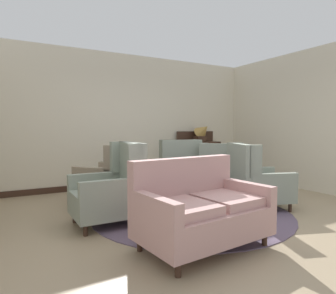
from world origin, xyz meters
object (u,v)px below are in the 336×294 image
(sideboard, at_px, (199,159))
(armchair_foreground_right, at_px, (112,191))
(armchair_near_sideboard, at_px, (224,173))
(porcelain_vase, at_px, (191,169))
(gramophone, at_px, (203,132))
(side_table, at_px, (248,175))
(settee, at_px, (200,210))
(armchair_back_corner, at_px, (254,181))
(armchair_near_window, at_px, (177,171))
(coffee_table, at_px, (188,183))
(armchair_far_left, at_px, (113,179))

(sideboard, bearing_deg, armchair_foreground_right, -143.45)
(armchair_foreground_right, height_order, armchair_near_sideboard, armchair_foreground_right)
(sideboard, bearing_deg, porcelain_vase, -127.59)
(armchair_foreground_right, height_order, gramophone, gramophone)
(side_table, distance_m, gramophone, 2.12)
(settee, height_order, armchair_back_corner, armchair_back_corner)
(settee, relative_size, armchair_near_sideboard, 1.26)
(settee, height_order, armchair_near_window, armchair_near_window)
(sideboard, bearing_deg, coffee_table, -128.57)
(armchair_near_window, height_order, sideboard, sideboard)
(armchair_far_left, xyz_separation_m, gramophone, (2.68, 1.12, 0.79))
(armchair_far_left, xyz_separation_m, sideboard, (2.63, 1.21, 0.12))
(porcelain_vase, xyz_separation_m, sideboard, (1.67, 2.18, -0.12))
(armchair_near_window, height_order, armchair_back_corner, armchair_near_window)
(armchair_near_window, bearing_deg, sideboard, -129.99)
(coffee_table, xyz_separation_m, side_table, (1.39, 0.13, 0.00))
(armchair_near_window, relative_size, gramophone, 2.08)
(sideboard, relative_size, gramophone, 2.37)
(armchair_near_sideboard, relative_size, side_table, 1.57)
(armchair_near_sideboard, relative_size, gramophone, 2.26)
(porcelain_vase, bearing_deg, sideboard, 52.41)
(porcelain_vase, bearing_deg, side_table, 6.29)
(armchair_foreground_right, relative_size, armchair_near_sideboard, 0.94)
(porcelain_vase, height_order, gramophone, gramophone)
(armchair_near_window, height_order, armchair_far_left, armchair_near_window)
(coffee_table, distance_m, side_table, 1.40)
(armchair_back_corner, bearing_deg, armchair_near_window, 36.56)
(armchair_near_sideboard, bearing_deg, armchair_back_corner, 133.29)
(coffee_table, relative_size, sideboard, 0.81)
(coffee_table, distance_m, gramophone, 2.83)
(settee, distance_m, armchair_near_window, 2.85)
(coffee_table, xyz_separation_m, settee, (-0.69, -1.31, -0.03))
(porcelain_vase, bearing_deg, armchair_back_corner, -20.15)
(side_table, bearing_deg, gramophone, 79.08)
(armchair_foreground_right, height_order, armchair_back_corner, armchair_foreground_right)
(coffee_table, bearing_deg, settee, -117.66)
(coffee_table, relative_size, armchair_near_sideboard, 0.84)
(gramophone, bearing_deg, armchair_near_sideboard, -110.61)
(porcelain_vase, bearing_deg, armchair_far_left, 134.73)
(armchair_far_left, bearing_deg, side_table, 123.54)
(coffee_table, height_order, sideboard, sideboard)
(armchair_back_corner, bearing_deg, sideboard, 4.91)
(porcelain_vase, relative_size, armchair_near_window, 0.32)
(armchair_near_window, height_order, side_table, armchair_near_window)
(coffee_table, bearing_deg, armchair_near_sideboard, 25.31)
(armchair_far_left, bearing_deg, porcelain_vase, 97.80)
(armchair_near_sideboard, relative_size, armchair_near_window, 1.09)
(armchair_near_window, relative_size, armchair_far_left, 0.89)
(settee, relative_size, sideboard, 1.20)
(armchair_near_window, bearing_deg, armchair_foreground_right, 48.38)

